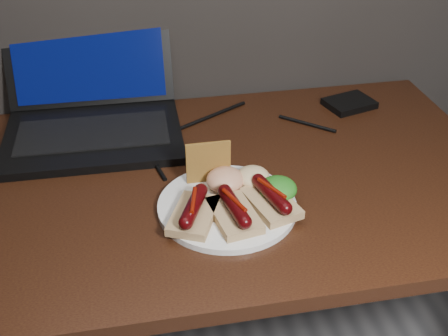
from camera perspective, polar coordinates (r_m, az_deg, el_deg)
name	(u,v)px	position (r m, az deg, el deg)	size (l,w,h in m)	color
desk	(162,217)	(1.16, -6.34, -4.98)	(1.40, 0.70, 0.75)	#351C0D
laptop	(92,107)	(1.30, -13.29, 6.08)	(0.39, 0.36, 0.25)	black
hard_drive	(349,103)	(1.41, 12.62, 6.43)	(0.11, 0.08, 0.02)	black
desk_cables	(153,141)	(1.23, -7.20, 2.74)	(0.82, 0.30, 0.01)	black
plate	(227,206)	(1.03, 0.32, -3.88)	(0.25, 0.25, 0.01)	silver
bread_sausage_left	(194,211)	(0.98, -3.09, -4.40)	(0.11, 0.13, 0.04)	tan
bread_sausage_center	(234,211)	(0.98, 1.04, -4.41)	(0.09, 0.13, 0.04)	tan
bread_sausage_right	(271,199)	(1.01, 4.80, -3.15)	(0.10, 0.13, 0.04)	tan
crispbread	(208,162)	(1.06, -1.60, 0.60)	(0.09, 0.01, 0.09)	#AF7C2F
salad_greens	(278,189)	(1.03, 5.51, -2.11)	(0.07, 0.07, 0.04)	#115511
salsa_mound	(225,180)	(1.05, 0.14, -1.18)	(0.07, 0.07, 0.04)	#9D180F
coleslaw_mound	(253,177)	(1.06, 2.95, -0.91)	(0.06, 0.06, 0.04)	beige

